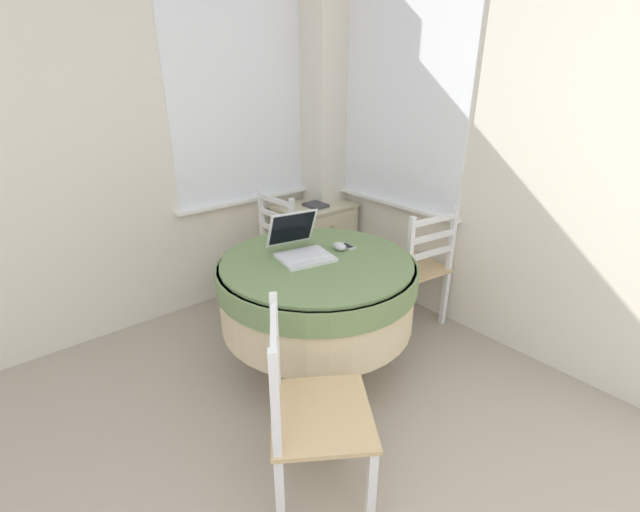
{
  "coord_description": "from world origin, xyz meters",
  "views": [
    {
      "loc": [
        -0.14,
        0.04,
        1.68
      ],
      "look_at": [
        1.41,
        1.88,
        0.66
      ],
      "focal_mm": 24.0,
      "sensor_mm": 36.0,
      "label": 1
    }
  ],
  "objects_px": {
    "cell_phone": "(347,246)",
    "dining_chair_near_back_window": "(264,255)",
    "dining_chair_near_right_window": "(415,269)",
    "corner_cabinet": "(315,243)",
    "computer_mouse": "(340,246)",
    "book_on_cabinet": "(316,205)",
    "laptop": "(300,247)",
    "round_dining_table": "(317,287)",
    "dining_chair_camera_near": "(310,413)"
  },
  "relations": [
    {
      "from": "dining_chair_near_right_window",
      "to": "corner_cabinet",
      "type": "distance_m",
      "value": 1.01
    },
    {
      "from": "dining_chair_near_right_window",
      "to": "corner_cabinet",
      "type": "bearing_deg",
      "value": 94.32
    },
    {
      "from": "cell_phone",
      "to": "dining_chair_near_back_window",
      "type": "relative_size",
      "value": 0.14
    },
    {
      "from": "dining_chair_near_back_window",
      "to": "corner_cabinet",
      "type": "distance_m",
      "value": 0.61
    },
    {
      "from": "computer_mouse",
      "to": "dining_chair_near_right_window",
      "type": "bearing_deg",
      "value": -5.67
    },
    {
      "from": "dining_chair_near_back_window",
      "to": "book_on_cabinet",
      "type": "height_order",
      "value": "dining_chair_near_back_window"
    },
    {
      "from": "book_on_cabinet",
      "to": "cell_phone",
      "type": "bearing_deg",
      "value": -118.97
    },
    {
      "from": "dining_chair_near_right_window",
      "to": "laptop",
      "type": "bearing_deg",
      "value": 170.22
    },
    {
      "from": "cell_phone",
      "to": "round_dining_table",
      "type": "bearing_deg",
      "value": -173.58
    },
    {
      "from": "laptop",
      "to": "dining_chair_camera_near",
      "type": "bearing_deg",
      "value": -125.6
    },
    {
      "from": "cell_phone",
      "to": "book_on_cabinet",
      "type": "distance_m",
      "value": 1.02
    },
    {
      "from": "round_dining_table",
      "to": "cell_phone",
      "type": "distance_m",
      "value": 0.32
    },
    {
      "from": "dining_chair_near_right_window",
      "to": "book_on_cabinet",
      "type": "height_order",
      "value": "dining_chair_near_right_window"
    },
    {
      "from": "round_dining_table",
      "to": "computer_mouse",
      "type": "xyz_separation_m",
      "value": [
        0.19,
        0.02,
        0.2
      ]
    },
    {
      "from": "cell_phone",
      "to": "computer_mouse",
      "type": "bearing_deg",
      "value": -174.34
    },
    {
      "from": "dining_chair_near_back_window",
      "to": "dining_chair_near_right_window",
      "type": "height_order",
      "value": "same"
    },
    {
      "from": "laptop",
      "to": "computer_mouse",
      "type": "distance_m",
      "value": 0.24
    },
    {
      "from": "computer_mouse",
      "to": "dining_chair_near_back_window",
      "type": "height_order",
      "value": "dining_chair_near_back_window"
    },
    {
      "from": "computer_mouse",
      "to": "book_on_cabinet",
      "type": "relative_size",
      "value": 0.51
    },
    {
      "from": "laptop",
      "to": "cell_phone",
      "type": "bearing_deg",
      "value": -15.47
    },
    {
      "from": "round_dining_table",
      "to": "laptop",
      "type": "xyz_separation_m",
      "value": [
        -0.03,
        0.11,
        0.22
      ]
    },
    {
      "from": "cell_phone",
      "to": "dining_chair_near_back_window",
      "type": "distance_m",
      "value": 0.88
    },
    {
      "from": "laptop",
      "to": "cell_phone",
      "type": "relative_size",
      "value": 3.33
    },
    {
      "from": "cell_phone",
      "to": "dining_chair_near_back_window",
      "type": "xyz_separation_m",
      "value": [
        -0.08,
        0.82,
        -0.3
      ]
    },
    {
      "from": "round_dining_table",
      "to": "laptop",
      "type": "height_order",
      "value": "laptop"
    },
    {
      "from": "laptop",
      "to": "corner_cabinet",
      "type": "relative_size",
      "value": 0.59
    },
    {
      "from": "cell_phone",
      "to": "dining_chair_camera_near",
      "type": "bearing_deg",
      "value": -140.86
    },
    {
      "from": "computer_mouse",
      "to": "corner_cabinet",
      "type": "xyz_separation_m",
      "value": [
        0.58,
        0.94,
        -0.41
      ]
    },
    {
      "from": "corner_cabinet",
      "to": "computer_mouse",
      "type": "bearing_deg",
      "value": -121.85
    },
    {
      "from": "round_dining_table",
      "to": "dining_chair_near_back_window",
      "type": "bearing_deg",
      "value": 77.81
    },
    {
      "from": "laptop",
      "to": "dining_chair_near_right_window",
      "type": "xyz_separation_m",
      "value": [
        0.88,
        -0.15,
        -0.34
      ]
    },
    {
      "from": "cell_phone",
      "to": "dining_chair_near_right_window",
      "type": "height_order",
      "value": "dining_chair_near_right_window"
    },
    {
      "from": "dining_chair_near_right_window",
      "to": "round_dining_table",
      "type": "bearing_deg",
      "value": 177.12
    },
    {
      "from": "cell_phone",
      "to": "dining_chair_camera_near",
      "type": "relative_size",
      "value": 0.14
    },
    {
      "from": "round_dining_table",
      "to": "dining_chair_camera_near",
      "type": "relative_size",
      "value": 1.29
    },
    {
      "from": "corner_cabinet",
      "to": "book_on_cabinet",
      "type": "bearing_deg",
      "value": -119.85
    },
    {
      "from": "cell_phone",
      "to": "dining_chair_camera_near",
      "type": "height_order",
      "value": "dining_chair_camera_near"
    },
    {
      "from": "cell_phone",
      "to": "corner_cabinet",
      "type": "height_order",
      "value": "cell_phone"
    },
    {
      "from": "round_dining_table",
      "to": "dining_chair_camera_near",
      "type": "bearing_deg",
      "value": -131.46
    },
    {
      "from": "cell_phone",
      "to": "dining_chair_near_right_window",
      "type": "bearing_deg",
      "value": -6.92
    },
    {
      "from": "round_dining_table",
      "to": "dining_chair_camera_near",
      "type": "height_order",
      "value": "dining_chair_camera_near"
    },
    {
      "from": "computer_mouse",
      "to": "cell_phone",
      "type": "height_order",
      "value": "computer_mouse"
    },
    {
      "from": "dining_chair_near_back_window",
      "to": "dining_chair_near_right_window",
      "type": "relative_size",
      "value": 1.0
    },
    {
      "from": "laptop",
      "to": "corner_cabinet",
      "type": "bearing_deg",
      "value": 46.6
    },
    {
      "from": "laptop",
      "to": "computer_mouse",
      "type": "xyz_separation_m",
      "value": [
        0.22,
        -0.09,
        -0.03
      ]
    },
    {
      "from": "book_on_cabinet",
      "to": "dining_chair_near_back_window",
      "type": "bearing_deg",
      "value": -172.86
    },
    {
      "from": "computer_mouse",
      "to": "book_on_cabinet",
      "type": "distance_m",
      "value": 1.06
    },
    {
      "from": "round_dining_table",
      "to": "book_on_cabinet",
      "type": "xyz_separation_m",
      "value": [
        0.75,
        0.92,
        0.14
      ]
    },
    {
      "from": "laptop",
      "to": "dining_chair_camera_near",
      "type": "xyz_separation_m",
      "value": [
        -0.54,
        -0.76,
        -0.34
      ]
    },
    {
      "from": "dining_chair_near_back_window",
      "to": "book_on_cabinet",
      "type": "relative_size",
      "value": 4.81
    }
  ]
}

